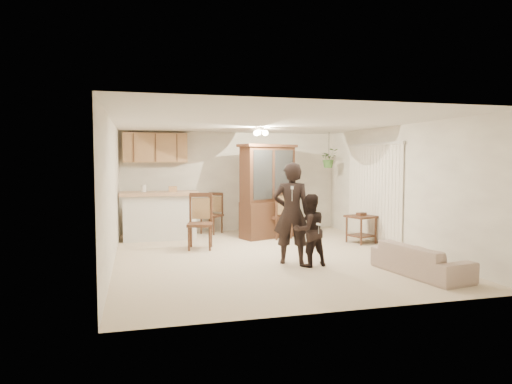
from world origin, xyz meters
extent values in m
plane|color=beige|center=(0.00, 0.00, 0.00)|extent=(6.50, 6.50, 0.00)
cube|color=silver|center=(0.00, 0.00, 2.50)|extent=(5.50, 6.50, 0.02)
cube|color=white|center=(0.00, 3.25, 1.25)|extent=(5.50, 0.02, 2.50)
cube|color=white|center=(0.00, -3.25, 1.25)|extent=(5.50, 0.02, 2.50)
cube|color=white|center=(-2.75, 0.00, 1.25)|extent=(0.02, 6.50, 2.50)
cube|color=white|center=(2.75, 0.00, 1.25)|extent=(0.02, 6.50, 2.50)
cube|color=silver|center=(-1.85, 2.35, 0.50)|extent=(1.60, 0.55, 1.00)
cube|color=tan|center=(-1.85, 2.35, 1.05)|extent=(1.75, 0.70, 0.08)
cube|color=#976242|center=(-1.90, 3.07, 2.10)|extent=(1.50, 0.34, 0.70)
imported|color=#265120|center=(2.30, 2.40, 1.85)|extent=(0.43, 0.37, 0.48)
cylinder|color=black|center=(2.30, 2.40, 2.17)|extent=(0.01, 0.01, 0.65)
imported|color=#C1B59F|center=(1.97, -1.96, 0.37)|extent=(1.02, 1.97, 0.73)
imported|color=black|center=(0.26, -0.68, 0.90)|extent=(0.76, 0.61, 1.80)
imported|color=black|center=(0.49, -0.96, 0.68)|extent=(0.74, 0.62, 1.35)
cube|color=#392614|center=(0.59, 1.99, 0.42)|extent=(1.36, 0.91, 0.84)
cube|color=#392614|center=(0.59, 1.99, 1.48)|extent=(1.34, 0.85, 1.27)
cube|color=silver|center=(0.59, 1.99, 1.48)|extent=(1.04, 0.39, 1.11)
cube|color=#392614|center=(0.59, 1.99, 2.13)|extent=(1.47, 0.96, 0.06)
cube|color=#392614|center=(2.38, 0.80, 0.58)|extent=(0.69, 0.69, 0.04)
cube|color=#392614|center=(2.38, 0.80, 0.16)|extent=(0.58, 0.58, 0.03)
cube|color=#392614|center=(2.38, 0.80, 0.63)|extent=(0.23, 0.18, 0.07)
cube|color=#392614|center=(-1.11, 1.01, 0.50)|extent=(0.60, 0.60, 0.05)
cube|color=#A77D53|center=(-1.11, 1.01, 0.81)|extent=(0.37, 0.12, 0.44)
cube|color=#392614|center=(-1.11, 1.01, 1.09)|extent=(0.46, 0.14, 0.09)
cube|color=#392614|center=(-0.58, 2.89, 0.44)|extent=(0.63, 0.63, 0.05)
cube|color=#A77D53|center=(-0.58, 2.89, 0.71)|extent=(0.27, 0.25, 0.39)
cube|color=#392614|center=(-0.58, 2.89, 0.96)|extent=(0.32, 0.30, 0.08)
cube|color=#392614|center=(0.82, 1.84, 0.49)|extent=(0.62, 0.62, 0.05)
cube|color=#A77D53|center=(0.82, 1.84, 0.79)|extent=(0.36, 0.15, 0.43)
cube|color=#392614|center=(0.82, 1.84, 1.07)|extent=(0.44, 0.18, 0.09)
cube|color=white|center=(0.13, -1.07, 1.35)|extent=(0.09, 0.16, 0.05)
cube|color=white|center=(0.54, -1.25, 0.76)|extent=(0.05, 0.11, 0.03)
camera|label=1|loc=(-2.33, -8.15, 1.80)|focal=32.00mm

